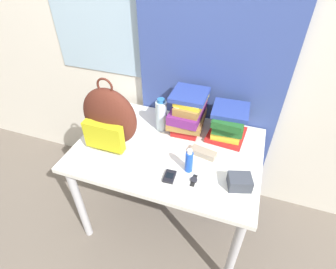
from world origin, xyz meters
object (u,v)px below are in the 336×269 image
sunglasses_case (203,153)px  wristwatch (194,180)px  book_stack_center (229,123)px  backpack (109,119)px  cell_phone (170,176)px  camera_pouch (240,182)px  sunscreen_bottle (189,161)px  book_stack_left (188,112)px  sports_bottle (178,119)px  water_bottle (161,115)px

sunglasses_case → wristwatch: 0.21m
book_stack_center → wristwatch: bearing=-103.4°
backpack → cell_phone: bearing=-20.7°
backpack → camera_pouch: size_ratio=3.15×
wristwatch → sunscreen_bottle: bearing=126.1°
cell_phone → camera_pouch: 0.36m
book_stack_left → wristwatch: (0.15, -0.43, -0.12)m
sunscreen_bottle → wristwatch: sunscreen_bottle is taller
wristwatch → sunglasses_case: bearing=89.6°
sports_bottle → sunscreen_bottle: bearing=-62.1°
backpack → book_stack_left: 0.49m
book_stack_center → cell_phone: 0.51m
sunglasses_case → camera_pouch: 0.28m
camera_pouch → book_stack_center: bearing=108.0°
book_stack_center → sunglasses_case: book_stack_center is taller
book_stack_left → book_stack_center: (0.26, -0.00, -0.02)m
water_bottle → sunscreen_bottle: bearing=-48.3°
book_stack_left → water_bottle: (-0.16, -0.06, -0.02)m
sunscreen_bottle → camera_pouch: bearing=-5.2°
backpack → wristwatch: (0.55, -0.14, -0.17)m
backpack → sunglasses_case: (0.55, 0.07, -0.16)m
sports_bottle → book_stack_left: bearing=55.4°
book_stack_left → sunscreen_bottle: book_stack_left is taller
water_bottle → camera_pouch: 0.63m
water_bottle → wristwatch: bearing=-49.2°
sports_bottle → cell_phone: (0.08, -0.38, -0.10)m
backpack → sunscreen_bottle: size_ratio=2.91×
book_stack_center → camera_pouch: bearing=-72.0°
book_stack_left → cell_phone: (0.03, -0.45, -0.12)m
sunglasses_case → book_stack_left: bearing=125.3°
backpack → sunscreen_bottle: (0.50, -0.07, -0.11)m
sunglasses_case → cell_phone: bearing=-119.4°
sports_bottle → cell_phone: size_ratio=2.58×
cell_phone → wristwatch: cell_phone is taller
book_stack_center → wristwatch: (-0.10, -0.42, -0.10)m
camera_pouch → wristwatch: bearing=-170.2°
cell_phone → sunglasses_case: sunglasses_case is taller
sunscreen_bottle → cell_phone: (-0.08, -0.08, -0.06)m
book_stack_center → wristwatch: 0.45m
book_stack_left → book_stack_center: 0.26m
sunglasses_case → wristwatch: (-0.00, -0.21, -0.01)m
backpack → book_stack_left: size_ratio=1.51×
book_stack_center → cell_phone: book_stack_center is taller
sports_bottle → wristwatch: (0.20, -0.36, -0.10)m
sunglasses_case → camera_pouch: (0.22, -0.17, 0.02)m
book_stack_left → water_bottle: 0.17m
sports_bottle → cell_phone: bearing=-78.7°
cell_phone → wristwatch: (0.13, 0.02, -0.00)m
backpack → book_stack_center: backpack is taller
sunglasses_case → wristwatch: bearing=-90.4°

